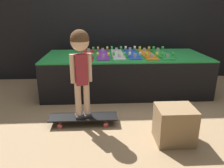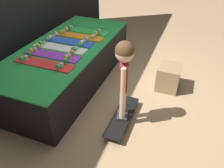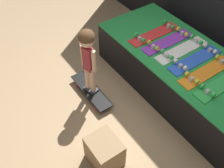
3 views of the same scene
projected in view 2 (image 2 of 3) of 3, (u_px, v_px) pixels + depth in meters
name	position (u px, v px, depth m)	size (l,w,h in m)	color
ground_plane	(108.00, 88.00, 3.23)	(16.00, 16.00, 0.00)	#9E7F5B
display_rack	(68.00, 63.00, 3.25)	(2.43, 1.03, 0.58)	black
skateboard_red_on_rack	(44.00, 63.00, 2.63)	(0.18, 0.78, 0.09)	red
skateboard_purple_on_rack	(52.00, 55.00, 2.81)	(0.18, 0.78, 0.09)	purple
skateboard_white_on_rack	(60.00, 47.00, 2.99)	(0.18, 0.78, 0.09)	white
skateboard_blue_on_rack	(68.00, 41.00, 3.17)	(0.18, 0.78, 0.09)	blue
skateboard_orange_on_rack	(79.00, 36.00, 3.32)	(0.18, 0.78, 0.09)	orange
skateboard_green_on_rack	(85.00, 30.00, 3.50)	(0.18, 0.78, 0.09)	green
skateboard_on_floor	(122.00, 117.00, 2.61)	(0.77, 0.20, 0.09)	black
child	(124.00, 67.00, 2.22)	(0.22, 0.19, 0.96)	#2D2D33
storage_box	(168.00, 77.00, 3.13)	(0.36, 0.31, 0.36)	#8E704C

